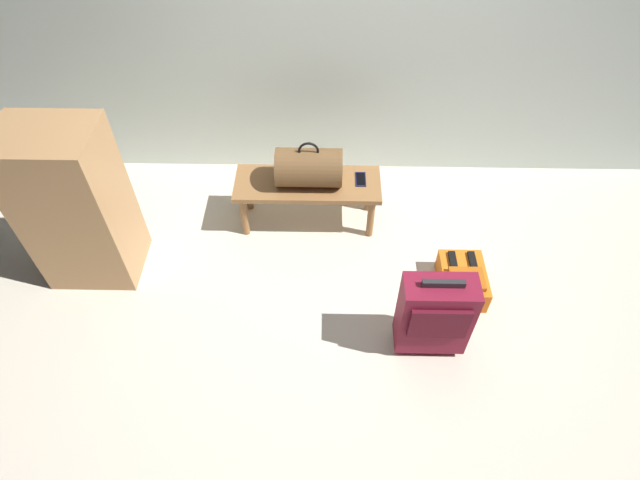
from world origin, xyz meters
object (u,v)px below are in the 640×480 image
side_cabinet (75,207)px  backpack_orange (462,280)px  bench (308,188)px  cell_phone (361,179)px  duffel_bag_brown (309,167)px  suitcase_upright_burgundy (435,315)px

side_cabinet → backpack_orange: bearing=-3.9°
bench → cell_phone: (0.36, 0.03, 0.06)m
cell_phone → side_cabinet: side_cabinet is taller
duffel_bag_brown → cell_phone: size_ratio=3.06×
duffel_bag_brown → suitcase_upright_burgundy: duffel_bag_brown is taller
duffel_bag_brown → suitcase_upright_burgundy: size_ratio=0.70×
duffel_bag_brown → backpack_orange: 1.24m
duffel_bag_brown → suitcase_upright_burgundy: (0.73, -1.02, -0.19)m
duffel_bag_brown → backpack_orange: (1.00, -0.60, -0.41)m
cell_phone → backpack_orange: size_ratio=0.38×
bench → backpack_orange: 1.20m
cell_phone → suitcase_upright_burgundy: suitcase_upright_burgundy is taller
suitcase_upright_burgundy → side_cabinet: (-2.13, 0.58, 0.23)m
cell_phone → backpack_orange: cell_phone is taller
bench → cell_phone: size_ratio=6.94×
bench → cell_phone: bearing=5.0°
bench → side_cabinet: bearing=-162.5°
duffel_bag_brown → cell_phone: 0.38m
side_cabinet → cell_phone: bearing=15.0°
bench → backpack_orange: bearing=-30.8°
backpack_orange → suitcase_upright_burgundy: bearing=-122.7°
bench → duffel_bag_brown: size_ratio=2.27×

